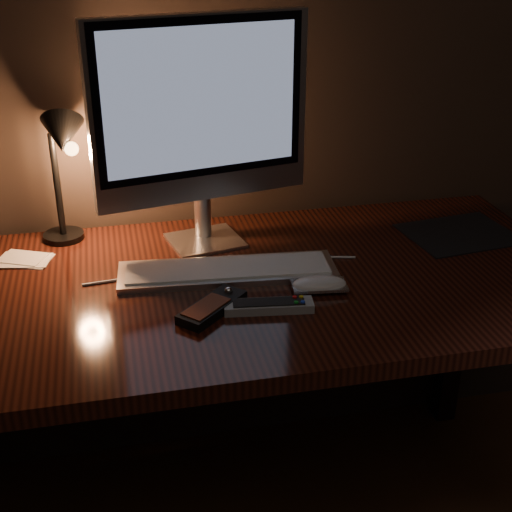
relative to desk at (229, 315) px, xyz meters
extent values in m
cube|color=#3A150D|center=(0.00, -0.07, 0.11)|extent=(1.60, 0.75, 0.04)
cube|color=black|center=(0.75, 0.25, -0.27)|extent=(0.06, 0.06, 0.71)
cube|color=black|center=(0.00, 0.27, -0.17)|extent=(1.48, 0.02, 0.51)
cube|color=silver|center=(-0.03, 0.15, 0.13)|extent=(0.20, 0.18, 0.01)
cylinder|color=silver|center=(-0.03, 0.18, 0.19)|extent=(0.05, 0.05, 0.11)
cube|color=silver|center=(-0.03, 0.15, 0.46)|extent=(0.52, 0.13, 0.43)
cube|color=black|center=(-0.03, 0.13, 0.49)|extent=(0.48, 0.10, 0.36)
cube|color=#8998BC|center=(-0.03, 0.13, 0.49)|extent=(0.45, 0.09, 0.32)
cube|color=silver|center=(-0.01, -0.03, 0.14)|extent=(0.50, 0.18, 0.02)
cube|color=black|center=(0.61, 0.06, 0.13)|extent=(0.29, 0.24, 0.00)
ellipsoid|color=white|center=(0.17, -0.15, 0.14)|extent=(0.12, 0.08, 0.02)
cube|color=black|center=(-0.07, -0.19, 0.14)|extent=(0.16, 0.16, 0.02)
cube|color=maroon|center=(-0.07, -0.19, 0.15)|extent=(0.11, 0.11, 0.00)
sphere|color=silver|center=(-0.07, -0.19, 0.15)|extent=(0.02, 0.02, 0.02)
cube|color=#999C9F|center=(0.05, -0.21, 0.14)|extent=(0.19, 0.07, 0.02)
cube|color=black|center=(0.05, -0.21, 0.15)|extent=(0.15, 0.05, 0.00)
cylinder|color=red|center=(0.05, -0.21, 0.15)|extent=(0.01, 0.01, 0.00)
cylinder|color=#0C8C19|center=(0.05, -0.21, 0.15)|extent=(0.01, 0.01, 0.00)
cylinder|color=gold|center=(0.05, -0.21, 0.15)|extent=(0.01, 0.01, 0.00)
cylinder|color=#1433BF|center=(0.05, -0.21, 0.15)|extent=(0.01, 0.01, 0.00)
cube|color=white|center=(-0.47, 0.14, 0.13)|extent=(0.14, 0.12, 0.01)
cylinder|color=black|center=(-0.38, 0.25, 0.14)|extent=(0.13, 0.13, 0.01)
cylinder|color=black|center=(-0.38, 0.25, 0.27)|extent=(0.02, 0.02, 0.26)
cone|color=black|center=(-0.35, 0.21, 0.41)|extent=(0.11, 0.14, 0.13)
sphere|color=#FFB266|center=(-0.33, 0.19, 0.38)|extent=(0.03, 0.03, 0.03)
cylinder|color=white|center=(-0.01, 0.00, 0.13)|extent=(0.63, 0.07, 0.01)
camera|label=1|loc=(-0.25, -1.46, 0.87)|focal=50.00mm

